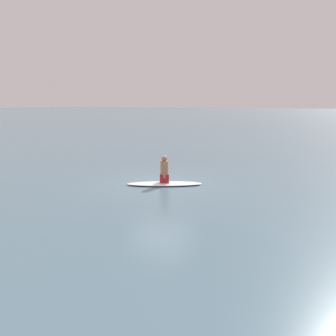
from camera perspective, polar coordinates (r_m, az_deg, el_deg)
ground_plane at (r=14.05m, az=-1.20°, el=-2.40°), size 400.00×400.00×0.00m
surfboard at (r=13.66m, az=-0.59°, el=-2.56°), size 2.90×2.20×0.10m
person_paddler at (r=13.55m, az=-0.60°, el=-0.38°), size 0.45×0.44×1.06m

